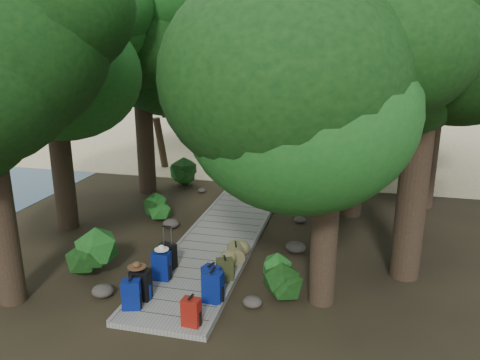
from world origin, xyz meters
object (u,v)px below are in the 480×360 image
(duffel_right_khaki, at_px, (236,253))
(backpack_right_c, at_px, (211,277))
(backpack_left_a, at_px, (131,293))
(kayak, at_px, (217,145))
(backpack_right_a, at_px, (191,311))
(backpack_right_b, at_px, (213,285))
(sun_lounger, at_px, (338,157))
(backpack_left_c, at_px, (162,264))
(backpack_right_d, at_px, (225,269))
(suitcase_on_boardwalk, at_px, (168,256))
(backpack_left_b, at_px, (141,283))
(lone_suitcase_on_sand, at_px, (280,158))

(duffel_right_khaki, bearing_deg, backpack_right_c, -113.21)
(backpack_left_a, bearing_deg, kayak, 83.17)
(backpack_right_a, distance_m, backpack_right_b, 0.92)
(duffel_right_khaki, xyz_separation_m, sun_lounger, (2.03, 10.87, -0.01))
(backpack_left_c, bearing_deg, duffel_right_khaki, 40.57)
(backpack_right_b, distance_m, sun_lounger, 12.96)
(backpack_left_c, xyz_separation_m, backpack_right_d, (1.39, 0.27, -0.08))
(backpack_right_d, distance_m, duffel_right_khaki, 1.01)
(suitcase_on_boardwalk, height_order, kayak, suitcase_on_boardwalk)
(backpack_left_b, relative_size, kayak, 0.26)
(duffel_right_khaki, distance_m, suitcase_on_boardwalk, 1.63)
(backpack_right_b, bearing_deg, suitcase_on_boardwalk, 144.08)
(backpack_right_a, xyz_separation_m, sun_lounger, (2.18, 13.70, -0.10))
(backpack_right_a, bearing_deg, sun_lounger, 85.96)
(backpack_right_d, bearing_deg, lone_suitcase_on_sand, 69.67)
(backpack_right_a, height_order, backpack_right_b, backpack_right_b)
(backpack_right_b, bearing_deg, duffel_right_khaki, 93.87)
(backpack_left_c, height_order, kayak, backpack_left_c)
(kayak, bearing_deg, lone_suitcase_on_sand, -36.93)
(suitcase_on_boardwalk, bearing_deg, backpack_right_c, -16.68)
(backpack_right_a, height_order, sun_lounger, backpack_right_a)
(suitcase_on_boardwalk, distance_m, lone_suitcase_on_sand, 10.44)
(backpack_left_a, bearing_deg, backpack_right_d, 29.02)
(backpack_left_c, bearing_deg, sun_lounger, 72.29)
(lone_suitcase_on_sand, bearing_deg, backpack_left_b, -104.89)
(backpack_right_a, bearing_deg, backpack_left_c, 133.77)
(backpack_left_c, relative_size, lone_suitcase_on_sand, 0.97)
(backpack_right_a, distance_m, backpack_right_d, 1.83)
(backpack_right_b, distance_m, suitcase_on_boardwalk, 1.91)
(backpack_right_a, xyz_separation_m, backpack_right_c, (-0.01, 1.32, 0.01))
(backpack_left_b, height_order, duffel_right_khaki, backpack_left_b)
(sun_lounger, bearing_deg, backpack_left_c, -100.62)
(backpack_right_c, bearing_deg, sun_lounger, 98.26)
(backpack_left_c, relative_size, sun_lounger, 0.38)
(backpack_left_b, relative_size, backpack_right_b, 1.00)
(sun_lounger, bearing_deg, suitcase_on_boardwalk, -101.69)
(backpack_right_c, bearing_deg, backpack_right_d, 90.44)
(sun_lounger, bearing_deg, duffel_right_khaki, -95.46)
(duffel_right_khaki, xyz_separation_m, kayak, (-4.22, 12.74, -0.17))
(backpack_left_c, bearing_deg, backpack_right_c, -12.37)
(backpack_right_a, bearing_deg, suitcase_on_boardwalk, 126.84)
(backpack_left_a, xyz_separation_m, sun_lounger, (3.54, 13.43, -0.14))
(backpack_left_b, distance_m, lone_suitcase_on_sand, 11.91)
(backpack_right_b, distance_m, lone_suitcase_on_sand, 11.62)
(backpack_right_a, distance_m, suitcase_on_boardwalk, 2.50)
(backpack_right_a, bearing_deg, backpack_right_b, 85.48)
(suitcase_on_boardwalk, bearing_deg, backpack_right_d, 3.31)
(backpack_right_b, xyz_separation_m, suitcase_on_boardwalk, (-1.47, 1.22, -0.07))
(duffel_right_khaki, height_order, kayak, duffel_right_khaki)
(backpack_right_c, distance_m, suitcase_on_boardwalk, 1.53)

